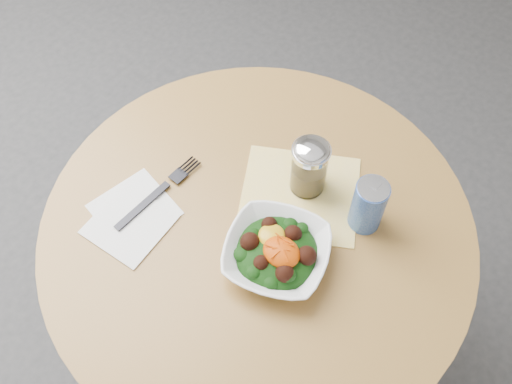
% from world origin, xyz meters
% --- Properties ---
extents(ground, '(6.00, 6.00, 0.00)m').
position_xyz_m(ground, '(0.00, 0.00, 0.00)').
color(ground, '#323235').
rests_on(ground, ground).
extents(table, '(0.90, 0.90, 0.75)m').
position_xyz_m(table, '(0.00, 0.00, 0.55)').
color(table, black).
rests_on(table, ground).
extents(cloth_napkin, '(0.32, 0.32, 0.00)m').
position_xyz_m(cloth_napkin, '(0.03, 0.11, 0.75)').
color(cloth_napkin, '#EAB40C').
rests_on(cloth_napkin, table).
extents(paper_napkins, '(0.19, 0.20, 0.00)m').
position_xyz_m(paper_napkins, '(-0.22, -0.15, 0.75)').
color(paper_napkins, white).
rests_on(paper_napkins, table).
extents(salad_bowl, '(0.26, 0.26, 0.08)m').
position_xyz_m(salad_bowl, '(0.08, -0.04, 0.78)').
color(salad_bowl, white).
rests_on(salad_bowl, table).
extents(fork, '(0.04, 0.23, 0.00)m').
position_xyz_m(fork, '(-0.21, -0.06, 0.76)').
color(fork, black).
rests_on(fork, table).
extents(spice_shaker, '(0.08, 0.08, 0.14)m').
position_xyz_m(spice_shaker, '(0.02, 0.14, 0.82)').
color(spice_shaker, silver).
rests_on(spice_shaker, table).
extents(beverage_can, '(0.07, 0.07, 0.13)m').
position_xyz_m(beverage_can, '(0.17, 0.14, 0.81)').
color(beverage_can, '#0D2F96').
rests_on(beverage_can, table).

